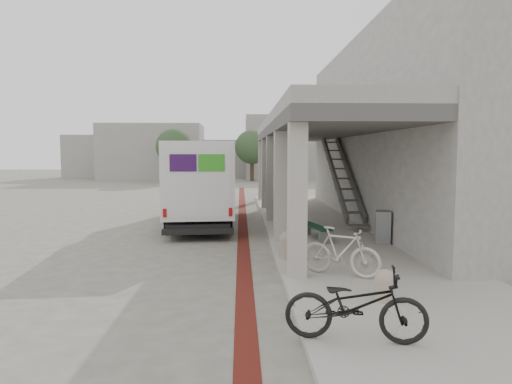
{
  "coord_description": "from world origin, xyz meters",
  "views": [
    {
      "loc": [
        0.93,
        -12.87,
        2.72
      ],
      "look_at": [
        1.36,
        -0.08,
        1.6
      ],
      "focal_mm": 32.0,
      "sensor_mm": 36.0,
      "label": 1
    }
  ],
  "objects_px": {
    "fedex_truck": "(199,181)",
    "bicycle_black": "(356,305)",
    "bench": "(315,229)",
    "utility_cabinet": "(383,227)",
    "bicycle_cream": "(341,251)"
  },
  "relations": [
    {
      "from": "fedex_truck",
      "to": "bicycle_black",
      "type": "height_order",
      "value": "fedex_truck"
    },
    {
      "from": "bench",
      "to": "bicycle_black",
      "type": "xyz_separation_m",
      "value": [
        -0.65,
        -7.4,
        0.22
      ]
    },
    {
      "from": "fedex_truck",
      "to": "bench",
      "type": "distance_m",
      "value": 5.4
    },
    {
      "from": "fedex_truck",
      "to": "utility_cabinet",
      "type": "distance_m",
      "value": 7.18
    },
    {
      "from": "bicycle_cream",
      "to": "bench",
      "type": "bearing_deg",
      "value": 28.51
    },
    {
      "from": "bench",
      "to": "utility_cabinet",
      "type": "xyz_separation_m",
      "value": [
        1.85,
        -0.65,
        0.17
      ]
    },
    {
      "from": "fedex_truck",
      "to": "bench",
      "type": "relative_size",
      "value": 4.15
    },
    {
      "from": "fedex_truck",
      "to": "utility_cabinet",
      "type": "xyz_separation_m",
      "value": [
        5.65,
        -4.3,
        -1.05
      ]
    },
    {
      "from": "fedex_truck",
      "to": "utility_cabinet",
      "type": "relative_size",
      "value": 7.92
    },
    {
      "from": "utility_cabinet",
      "to": "bicycle_black",
      "type": "bearing_deg",
      "value": -95.97
    },
    {
      "from": "fedex_truck",
      "to": "bicycle_cream",
      "type": "height_order",
      "value": "fedex_truck"
    },
    {
      "from": "bicycle_cream",
      "to": "utility_cabinet",
      "type": "bearing_deg",
      "value": 0.25
    },
    {
      "from": "bench",
      "to": "bicycle_cream",
      "type": "relative_size",
      "value": 1.02
    },
    {
      "from": "utility_cabinet",
      "to": "bicycle_cream",
      "type": "height_order",
      "value": "bicycle_cream"
    },
    {
      "from": "bench",
      "to": "bicycle_cream",
      "type": "height_order",
      "value": "bicycle_cream"
    }
  ]
}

